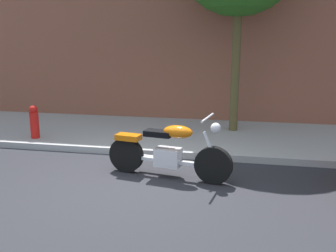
% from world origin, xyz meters
% --- Properties ---
extents(ground_plane, '(60.00, 60.00, 0.00)m').
position_xyz_m(ground_plane, '(0.00, 0.00, 0.00)').
color(ground_plane, '#28282D').
extents(sidewalk, '(23.30, 3.31, 0.14)m').
position_xyz_m(sidewalk, '(0.00, 3.15, 0.07)').
color(sidewalk, '#A3A3A3').
rests_on(sidewalk, ground).
extents(motorcycle, '(2.25, 0.77, 1.14)m').
position_xyz_m(motorcycle, '(0.45, 0.44, 0.46)').
color(motorcycle, black).
rests_on(motorcycle, ground).
extents(fire_hydrant, '(0.20, 0.20, 0.91)m').
position_xyz_m(fire_hydrant, '(-2.99, 1.96, 0.46)').
color(fire_hydrant, red).
rests_on(fire_hydrant, ground).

